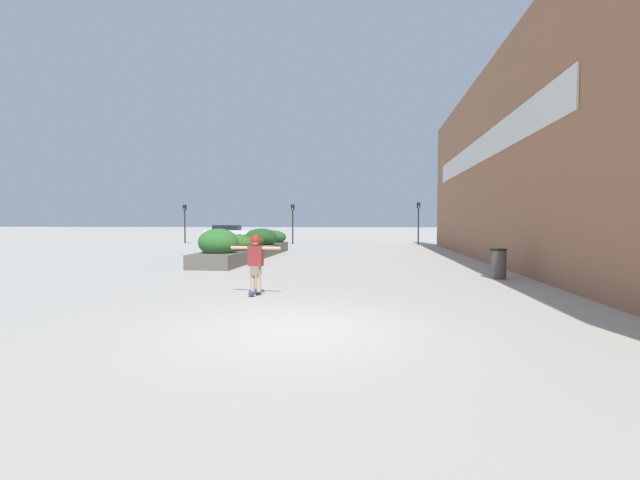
# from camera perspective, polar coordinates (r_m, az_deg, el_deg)

# --- Properties ---
(ground_plane) EXTENTS (300.00, 300.00, 0.00)m
(ground_plane) POSITION_cam_1_polar(r_m,az_deg,el_deg) (7.60, -3.06, -11.76)
(ground_plane) COLOR #ADA89E
(building_wall_right) EXTENTS (0.67, 32.44, 9.08)m
(building_wall_right) POSITION_cam_1_polar(r_m,az_deg,el_deg) (19.81, 23.33, 10.00)
(building_wall_right) COLOR #9E6647
(building_wall_right) RESTS_ON ground_plane
(planter_box) EXTENTS (1.87, 11.86, 1.59)m
(planter_box) POSITION_cam_1_polar(r_m,az_deg,el_deg) (22.50, -9.37, -0.79)
(planter_box) COLOR #605B54
(planter_box) RESTS_ON ground_plane
(skateboard) EXTENTS (0.25, 0.67, 0.09)m
(skateboard) POSITION_cam_1_polar(r_m,az_deg,el_deg) (11.08, -8.55, -6.92)
(skateboard) COLOR navy
(skateboard) RESTS_ON ground_plane
(skateboarder) EXTENTS (1.34, 0.26, 1.44)m
(skateboarder) POSITION_cam_1_polar(r_m,az_deg,el_deg) (10.97, -8.58, -2.30)
(skateboarder) COLOR tan
(skateboarder) RESTS_ON skateboard
(trash_bin) EXTENTS (0.54, 0.54, 0.98)m
(trash_bin) POSITION_cam_1_polar(r_m,az_deg,el_deg) (15.24, 22.66, -2.93)
(trash_bin) COLOR #514C47
(trash_bin) RESTS_ON ground_plane
(car_leftmost) EXTENTS (4.72, 1.89, 1.55)m
(car_leftmost) POSITION_cam_1_polar(r_m,az_deg,el_deg) (44.96, -12.14, 1.01)
(car_leftmost) COLOR silver
(car_leftmost) RESTS_ON ground_plane
(car_center_left) EXTENTS (3.87, 1.99, 1.63)m
(car_center_left) POSITION_cam_1_polar(r_m,az_deg,el_deg) (44.20, 25.70, 0.84)
(car_center_left) COLOR #BCBCC1
(car_center_left) RESTS_ON ground_plane
(traffic_light_left) EXTENTS (0.28, 0.30, 3.35)m
(traffic_light_left) POSITION_cam_1_polar(r_m,az_deg,el_deg) (36.05, -3.66, 3.08)
(traffic_light_left) COLOR black
(traffic_light_left) RESTS_ON ground_plane
(traffic_light_right) EXTENTS (0.28, 0.30, 3.47)m
(traffic_light_right) POSITION_cam_1_polar(r_m,az_deg,el_deg) (35.93, 13.00, 3.15)
(traffic_light_right) COLOR black
(traffic_light_right) RESTS_ON ground_plane
(traffic_light_far_left) EXTENTS (0.28, 0.30, 3.38)m
(traffic_light_far_left) POSITION_cam_1_polar(r_m,az_deg,el_deg) (39.43, -17.60, 2.94)
(traffic_light_far_left) COLOR black
(traffic_light_far_left) RESTS_ON ground_plane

